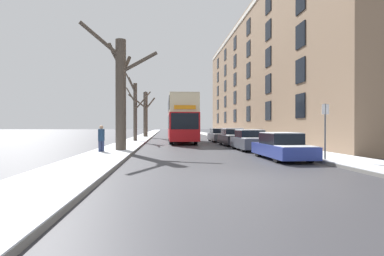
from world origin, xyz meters
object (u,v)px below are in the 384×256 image
(bare_tree_left_0, at_px, (121,90))
(bare_tree_left_2, at_px, (145,113))
(parked_car_2, at_px, (233,137))
(parked_car_3, at_px, (219,135))
(parked_car_0, at_px, (282,147))
(bare_tree_left_1, at_px, (135,109))
(parked_car_1, at_px, (250,141))
(pedestrian_left_sidewalk, at_px, (101,138))
(double_decker_bus, at_px, (181,117))
(street_sign_post, at_px, (325,129))

(bare_tree_left_0, height_order, bare_tree_left_2, bare_tree_left_0)
(parked_car_2, relative_size, parked_car_3, 0.95)
(parked_car_2, bearing_deg, parked_car_0, -90.00)
(bare_tree_left_0, xyz_separation_m, bare_tree_left_1, (-0.28, 11.75, -0.44))
(parked_car_1, bearing_deg, pedestrian_left_sidewalk, -167.98)
(parked_car_3, relative_size, pedestrian_left_sidewalk, 2.77)
(parked_car_0, bearing_deg, double_decker_bus, 104.46)
(parked_car_1, bearing_deg, parked_car_3, 90.00)
(bare_tree_left_2, height_order, double_decker_bus, bare_tree_left_2)
(double_decker_bus, bearing_deg, parked_car_1, -68.41)
(bare_tree_left_2, xyz_separation_m, double_decker_bus, (4.37, -12.99, -0.98))
(parked_car_2, distance_m, pedestrian_left_sidewalk, 11.63)
(street_sign_post, bearing_deg, parked_car_3, 94.18)
(parked_car_1, relative_size, parked_car_2, 0.90)
(double_decker_bus, bearing_deg, parked_car_0, -75.54)
(bare_tree_left_0, relative_size, parked_car_3, 1.65)
(bare_tree_left_1, distance_m, pedestrian_left_sidewalk, 13.16)
(bare_tree_left_2, relative_size, parked_car_2, 1.47)
(bare_tree_left_1, distance_m, parked_car_2, 10.73)
(parked_car_2, bearing_deg, bare_tree_left_1, 145.76)
(parked_car_0, xyz_separation_m, parked_car_2, (-0.00, 10.51, 0.07))
(parked_car_0, height_order, parked_car_3, parked_car_3)
(parked_car_1, xyz_separation_m, pedestrian_left_sidewalk, (-9.23, -1.96, 0.26))
(double_decker_bus, distance_m, parked_car_0, 16.12)
(bare_tree_left_1, height_order, street_sign_post, bare_tree_left_1)
(bare_tree_left_1, relative_size, parked_car_2, 1.60)
(parked_car_0, distance_m, street_sign_post, 2.22)
(bare_tree_left_0, height_order, parked_car_1, bare_tree_left_0)
(bare_tree_left_1, relative_size, bare_tree_left_2, 1.09)
(bare_tree_left_1, height_order, pedestrian_left_sidewalk, bare_tree_left_1)
(double_decker_bus, xyz_separation_m, parked_car_0, (4.00, -15.51, -1.88))
(double_decker_bus, distance_m, parked_car_2, 6.65)
(double_decker_bus, height_order, parked_car_1, double_decker_bus)
(double_decker_bus, bearing_deg, pedestrian_left_sidewalk, -113.42)
(parked_car_1, distance_m, street_sign_post, 7.11)
(parked_car_0, xyz_separation_m, parked_car_3, (-0.00, 16.92, 0.04))
(parked_car_2, bearing_deg, double_decker_bus, 128.67)
(parked_car_1, bearing_deg, bare_tree_left_1, 128.10)
(double_decker_bus, distance_m, pedestrian_left_sidewalk, 13.25)
(double_decker_bus, distance_m, street_sign_post, 17.89)
(bare_tree_left_0, distance_m, street_sign_post, 11.68)
(bare_tree_left_0, relative_size, bare_tree_left_1, 1.09)
(bare_tree_left_2, relative_size, parked_car_0, 1.46)
(bare_tree_left_1, bearing_deg, bare_tree_left_2, 88.97)
(parked_car_0, relative_size, parked_car_3, 0.96)
(bare_tree_left_0, bearing_deg, bare_tree_left_1, 91.36)
(parked_car_2, bearing_deg, bare_tree_left_2, 114.97)
(parked_car_3, bearing_deg, parked_car_0, -90.00)
(bare_tree_left_1, distance_m, parked_car_0, 18.68)
(bare_tree_left_2, bearing_deg, bare_tree_left_0, -89.86)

